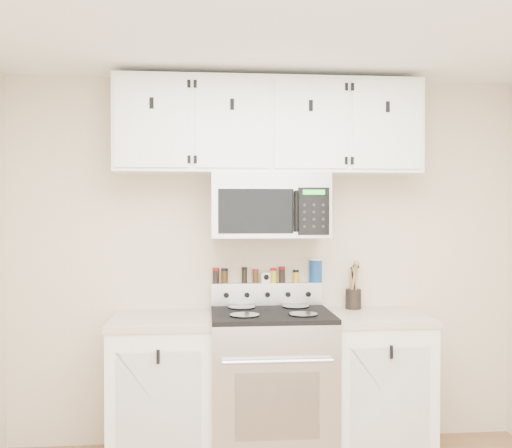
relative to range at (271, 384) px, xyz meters
The scene contains 16 objects.
back_wall 0.83m from the range, 90.00° to the left, with size 3.50×0.01×2.50m, color beige.
range is the anchor object (origin of this frame).
base_cabinet_left 0.69m from the range, behind, with size 0.64×0.62×0.92m.
base_cabinet_right 0.69m from the range, ahead, with size 0.64×0.62×0.92m.
microwave 1.15m from the range, 89.77° to the left, with size 0.76×0.44×0.42m.
upper_cabinets 1.67m from the range, 90.00° to the left, with size 2.00×0.35×0.62m.
utensil_crock 0.82m from the range, 21.35° to the left, with size 0.11×0.11×0.32m.
kitchen_timer 0.71m from the range, 91.05° to the left, with size 0.06×0.05×0.07m, color white.
salt_canister 0.82m from the range, 39.70° to the left, with size 0.09×0.09×0.16m.
spice_jar_0 0.80m from the range, 141.12° to the left, with size 0.05×0.05×0.11m.
spice_jar_1 0.78m from the range, 135.71° to the left, with size 0.05×0.05×0.10m.
spice_jar_2 0.74m from the range, 118.59° to the left, with size 0.04×0.04×0.11m.
spice_jar_3 0.72m from the range, 105.30° to the left, with size 0.04×0.04×0.09m.
spice_jar_4 0.72m from the range, 80.68° to the left, with size 0.05×0.05×0.10m.
spice_jar_5 0.73m from the range, 69.46° to the left, with size 0.04×0.04×0.11m.
spice_jar_6 0.74m from the range, 54.35° to the left, with size 0.04×0.04×0.09m.
Camera 1 is at (-0.40, -2.18, 1.57)m, focal length 40.00 mm.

